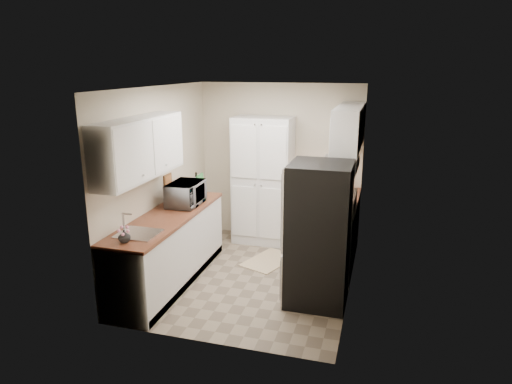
# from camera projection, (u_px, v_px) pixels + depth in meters

# --- Properties ---
(ground) EXTENTS (3.20, 3.20, 0.00)m
(ground) POSITION_uv_depth(u_px,v_px,m) (252.00, 276.00, 6.18)
(ground) COLOR #7A6B56
(ground) RESTS_ON ground
(room_shell) EXTENTS (2.64, 3.24, 2.52)m
(room_shell) POSITION_uv_depth(u_px,v_px,m) (250.00, 158.00, 5.74)
(room_shell) COLOR beige
(room_shell) RESTS_ON ground
(pantry_cabinet) EXTENTS (0.90, 0.55, 2.00)m
(pantry_cabinet) POSITION_uv_depth(u_px,v_px,m) (263.00, 181.00, 7.18)
(pantry_cabinet) COLOR silver
(pantry_cabinet) RESTS_ON ground
(base_cabinet_left) EXTENTS (0.60, 2.30, 0.88)m
(base_cabinet_left) POSITION_uv_depth(u_px,v_px,m) (169.00, 250.00, 5.92)
(base_cabinet_left) COLOR silver
(base_cabinet_left) RESTS_ON ground
(countertop_left) EXTENTS (0.63, 2.33, 0.04)m
(countertop_left) POSITION_uv_depth(u_px,v_px,m) (168.00, 216.00, 5.80)
(countertop_left) COLOR brown
(countertop_left) RESTS_ON base_cabinet_left
(base_cabinet_right) EXTENTS (0.60, 0.80, 0.88)m
(base_cabinet_right) POSITION_uv_depth(u_px,v_px,m) (337.00, 224.00, 6.90)
(base_cabinet_right) COLOR silver
(base_cabinet_right) RESTS_ON ground
(countertop_right) EXTENTS (0.63, 0.83, 0.04)m
(countertop_right) POSITION_uv_depth(u_px,v_px,m) (338.00, 195.00, 6.78)
(countertop_right) COLOR brown
(countertop_right) RESTS_ON base_cabinet_right
(electric_range) EXTENTS (0.71, 0.78, 1.13)m
(electric_range) POSITION_uv_depth(u_px,v_px,m) (329.00, 240.00, 6.15)
(electric_range) COLOR #B7B7BC
(electric_range) RESTS_ON ground
(refrigerator) EXTENTS (0.70, 0.72, 1.70)m
(refrigerator) POSITION_uv_depth(u_px,v_px,m) (319.00, 234.00, 5.32)
(refrigerator) COLOR #B7B7BC
(refrigerator) RESTS_ON ground
(microwave) EXTENTS (0.40, 0.58, 0.32)m
(microwave) POSITION_uv_depth(u_px,v_px,m) (186.00, 194.00, 6.16)
(microwave) COLOR #A4A5A9
(microwave) RESTS_ON countertop_left
(wine_bottle) EXTENTS (0.08, 0.08, 0.32)m
(wine_bottle) POSITION_uv_depth(u_px,v_px,m) (196.00, 185.00, 6.62)
(wine_bottle) COLOR black
(wine_bottle) RESTS_ON countertop_left
(flower_vase) EXTENTS (0.14, 0.14, 0.14)m
(flower_vase) POSITION_uv_depth(u_px,v_px,m) (124.00, 236.00, 4.88)
(flower_vase) COLOR white
(flower_vase) RESTS_ON countertop_left
(cutting_board) EXTENTS (0.04, 0.24, 0.30)m
(cutting_board) POSITION_uv_depth(u_px,v_px,m) (201.00, 184.00, 6.68)
(cutting_board) COLOR #2F823B
(cutting_board) RESTS_ON countertop_left
(toaster_oven) EXTENTS (0.34, 0.42, 0.24)m
(toaster_oven) POSITION_uv_depth(u_px,v_px,m) (334.00, 186.00, 6.74)
(toaster_oven) COLOR #A1A1A6
(toaster_oven) RESTS_ON countertop_right
(fruit_basket) EXTENTS (0.36, 0.36, 0.12)m
(fruit_basket) POSITION_uv_depth(u_px,v_px,m) (335.00, 174.00, 6.68)
(fruit_basket) COLOR #FFA302
(fruit_basket) RESTS_ON toaster_oven
(kitchen_mat) EXTENTS (0.76, 0.93, 0.01)m
(kitchen_mat) POSITION_uv_depth(u_px,v_px,m) (269.00, 260.00, 6.66)
(kitchen_mat) COLOR tan
(kitchen_mat) RESTS_ON ground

